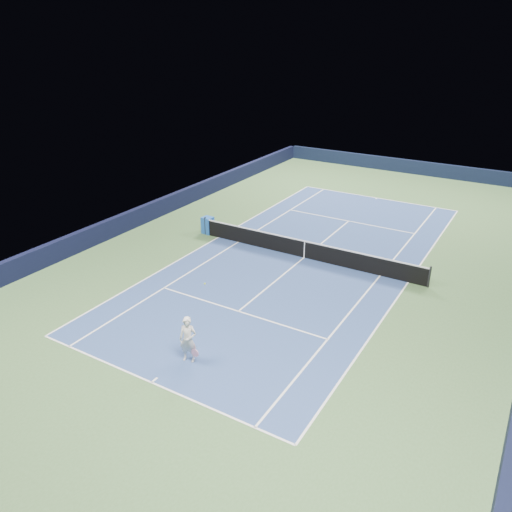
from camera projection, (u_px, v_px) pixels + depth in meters
The scene contains 18 objects.
ground at pixel (304, 258), 26.26m from camera, with size 40.00×40.00×0.00m, color #3C5D32.
wall_far at pixel (408, 166), 41.51m from camera, with size 22.00×0.35×1.10m, color black.
wall_left at pixel (148, 213), 31.09m from camera, with size 0.35×40.00×1.10m, color black.
court_surface at pixel (304, 258), 26.26m from camera, with size 10.97×23.77×0.01m, color navy.
baseline_far at pixel (377, 198), 35.53m from camera, with size 10.97×0.08×0.00m, color white.
baseline_near at pixel (151, 382), 16.97m from camera, with size 10.97×0.08×0.00m, color white.
sideline_doubles_right at pixel (408, 282), 23.69m from camera, with size 0.08×23.77×0.00m, color white.
sideline_doubles_left at pixel (218, 237), 28.82m from camera, with size 0.08×23.77×0.00m, color white.
sideline_singles_right at pixel (380, 276), 24.33m from camera, with size 0.08×23.77×0.00m, color white.
sideline_singles_left at pixel (238, 242), 28.18m from camera, with size 0.08×23.77×0.00m, color white.
service_line_far at pixel (349, 221), 31.25m from camera, with size 8.23×0.08×0.00m, color white.
service_line_near at pixel (238, 311), 21.26m from camera, with size 8.23×0.08×0.00m, color white.
center_service_line at pixel (304, 258), 26.25m from camera, with size 0.08×12.80×0.00m, color white.
center_mark_far at pixel (376, 198), 35.42m from camera, with size 0.08×0.30×0.00m, color white.
center_mark_near at pixel (154, 380), 17.09m from camera, with size 0.08×0.30×0.00m, color white.
tennis_net at pixel (304, 249), 26.05m from camera, with size 12.90×0.10×1.07m.
sponsor_cube at pixel (208, 225), 29.22m from camera, with size 0.66×0.59×0.99m.
tennis_player at pixel (188, 340), 17.76m from camera, with size 0.85×1.33×2.74m.
Camera 1 is at (10.07, -21.78, 10.97)m, focal length 35.00 mm.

